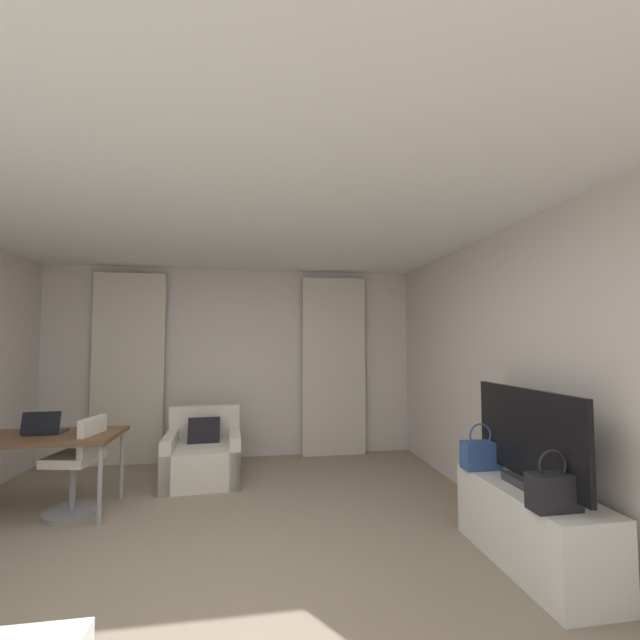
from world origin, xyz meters
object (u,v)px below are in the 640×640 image
(laptop, at_px, (44,429))
(handbag_primary, at_px, (481,454))
(tv_console, at_px, (531,526))
(tv_flatscreen, at_px, (528,439))
(armchair, at_px, (203,456))
(desk, at_px, (32,441))
(handbag_secondary, at_px, (554,490))
(desk_chair, at_px, (78,470))

(laptop, height_order, handbag_primary, laptop)
(tv_console, distance_m, tv_flatscreen, 0.61)
(armchair, relative_size, handbag_primary, 2.44)
(desk, relative_size, laptop, 4.53)
(armchair, xyz_separation_m, desk, (-1.44, -0.73, 0.40))
(desk, height_order, handbag_secondary, handbag_secondary)
(desk_chair, distance_m, handbag_primary, 3.59)
(tv_console, height_order, tv_flatscreen, tv_flatscreen)
(tv_console, relative_size, handbag_secondary, 3.20)
(tv_console, xyz_separation_m, handbag_primary, (-0.11, 0.43, 0.39))
(tv_flatscreen, bearing_deg, handbag_primary, 105.16)
(armchair, xyz_separation_m, tv_console, (2.53, -2.20, 0.00))
(desk_chair, distance_m, handbag_secondary, 3.90)
(tv_flatscreen, bearing_deg, armchair, 139.11)
(desk, xyz_separation_m, laptop, (0.08, 0.04, 0.10))
(armchair, bearing_deg, desk_chair, -143.47)
(armchair, relative_size, tv_console, 0.76)
(tv_flatscreen, relative_size, handbag_secondary, 3.05)
(desk, bearing_deg, tv_flatscreen, -20.13)
(desk_chair, distance_m, tv_console, 3.83)
(tv_console, distance_m, handbag_primary, 0.59)
(tv_console, bearing_deg, desk_chair, 158.04)
(desk, relative_size, desk_chair, 1.70)
(armchair, relative_size, handbag_secondary, 2.44)
(laptop, height_order, tv_flatscreen, tv_flatscreen)
(laptop, bearing_deg, handbag_primary, -15.86)
(laptop, relative_size, handbag_primary, 0.90)
(desk, distance_m, tv_flatscreen, 4.23)
(tv_console, relative_size, tv_flatscreen, 1.05)
(desk, relative_size, handbag_secondary, 4.07)
(tv_console, relative_size, handbag_primary, 3.20)
(desk_chair, bearing_deg, tv_console, -21.96)
(armchair, xyz_separation_m, handbag_secondary, (2.41, -2.58, 0.40))
(armchair, distance_m, desk_chair, 1.29)
(armchair, bearing_deg, handbag_secondary, -46.93)
(laptop, distance_m, tv_console, 4.19)
(armchair, height_order, handbag_secondary, handbag_secondary)
(desk_chair, xyz_separation_m, tv_console, (3.55, -1.43, -0.12))
(armchair, xyz_separation_m, laptop, (-1.35, -0.69, 0.50))
(handbag_secondary, bearing_deg, laptop, 153.43)
(desk_chair, relative_size, tv_flatscreen, 0.78)
(desk, xyz_separation_m, handbag_secondary, (3.85, -1.84, 0.00))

